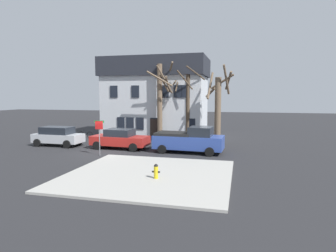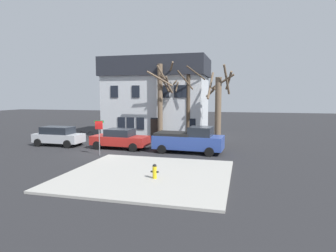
{
  "view_description": "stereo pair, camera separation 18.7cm",
  "coord_description": "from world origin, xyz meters",
  "px_view_note": "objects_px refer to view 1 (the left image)",
  "views": [
    {
      "loc": [
        10.19,
        -20.17,
        4.37
      ],
      "look_at": [
        4.45,
        2.8,
        1.91
      ],
      "focal_mm": 31.08,
      "sensor_mm": 36.0,
      "label": 1
    },
    {
      "loc": [
        10.37,
        -20.12,
        4.37
      ],
      "look_at": [
        4.45,
        2.8,
        1.91
      ],
      "focal_mm": 31.08,
      "sensor_mm": 36.0,
      "label": 2
    }
  ],
  "objects_px": {
    "pickup_truck_blue": "(189,140)",
    "fire_hydrant": "(156,171)",
    "tree_bare_mid": "(187,100)",
    "car_silver_wagon": "(58,136)",
    "street_sign_pole": "(99,131)",
    "tree_bare_far": "(218,106)",
    "building_main": "(156,97)",
    "tree_bare_near": "(161,99)",
    "car_red_sedan": "(120,139)",
    "bicycle_leaning": "(86,135)"
  },
  "relations": [
    {
      "from": "tree_bare_near",
      "to": "pickup_truck_blue",
      "type": "distance_m",
      "value": 6.98
    },
    {
      "from": "tree_bare_mid",
      "to": "bicycle_leaning",
      "type": "relative_size",
      "value": 4.2
    },
    {
      "from": "car_silver_wagon",
      "to": "street_sign_pole",
      "type": "height_order",
      "value": "street_sign_pole"
    },
    {
      "from": "tree_bare_mid",
      "to": "tree_bare_far",
      "type": "bearing_deg",
      "value": -22.89
    },
    {
      "from": "building_main",
      "to": "car_silver_wagon",
      "type": "relative_size",
      "value": 2.54
    },
    {
      "from": "tree_bare_mid",
      "to": "car_silver_wagon",
      "type": "height_order",
      "value": "tree_bare_mid"
    },
    {
      "from": "tree_bare_far",
      "to": "fire_hydrant",
      "type": "distance_m",
      "value": 12.82
    },
    {
      "from": "tree_bare_near",
      "to": "fire_hydrant",
      "type": "xyz_separation_m",
      "value": [
        3.31,
        -12.89,
        -3.56
      ]
    },
    {
      "from": "tree_bare_near",
      "to": "bicycle_leaning",
      "type": "height_order",
      "value": "tree_bare_near"
    },
    {
      "from": "tree_bare_near",
      "to": "bicycle_leaning",
      "type": "xyz_separation_m",
      "value": [
        -8.03,
        -0.13,
        -3.71
      ]
    },
    {
      "from": "car_red_sedan",
      "to": "pickup_truck_blue",
      "type": "relative_size",
      "value": 0.89
    },
    {
      "from": "tree_bare_far",
      "to": "tree_bare_near",
      "type": "bearing_deg",
      "value": 173.5
    },
    {
      "from": "tree_bare_far",
      "to": "street_sign_pole",
      "type": "distance_m",
      "value": 10.88
    },
    {
      "from": "tree_bare_far",
      "to": "bicycle_leaning",
      "type": "distance_m",
      "value": 13.92
    },
    {
      "from": "tree_bare_near",
      "to": "street_sign_pole",
      "type": "xyz_separation_m",
      "value": [
        -2.51,
        -7.77,
        -2.26
      ]
    },
    {
      "from": "tree_bare_near",
      "to": "bicycle_leaning",
      "type": "distance_m",
      "value": 8.85
    },
    {
      "from": "car_silver_wagon",
      "to": "street_sign_pole",
      "type": "xyz_separation_m",
      "value": [
        5.52,
        -2.95,
        0.94
      ]
    },
    {
      "from": "fire_hydrant",
      "to": "bicycle_leaning",
      "type": "relative_size",
      "value": 0.43
    },
    {
      "from": "pickup_truck_blue",
      "to": "tree_bare_mid",
      "type": "bearing_deg",
      "value": 101.81
    },
    {
      "from": "car_silver_wagon",
      "to": "tree_bare_far",
      "type": "bearing_deg",
      "value": 17.18
    },
    {
      "from": "building_main",
      "to": "bicycle_leaning",
      "type": "relative_size",
      "value": 6.31
    },
    {
      "from": "tree_bare_far",
      "to": "pickup_truck_blue",
      "type": "height_order",
      "value": "tree_bare_far"
    },
    {
      "from": "pickup_truck_blue",
      "to": "fire_hydrant",
      "type": "relative_size",
      "value": 7.12
    },
    {
      "from": "car_red_sedan",
      "to": "bicycle_leaning",
      "type": "relative_size",
      "value": 2.76
    },
    {
      "from": "fire_hydrant",
      "to": "bicycle_leaning",
      "type": "xyz_separation_m",
      "value": [
        -11.34,
        12.76,
        -0.14
      ]
    },
    {
      "from": "fire_hydrant",
      "to": "building_main",
      "type": "bearing_deg",
      "value": 106.25
    },
    {
      "from": "bicycle_leaning",
      "to": "car_silver_wagon",
      "type": "bearing_deg",
      "value": -89.94
    },
    {
      "from": "tree_bare_mid",
      "to": "car_silver_wagon",
      "type": "relative_size",
      "value": 1.69
    },
    {
      "from": "car_silver_wagon",
      "to": "tree_bare_mid",
      "type": "bearing_deg",
      "value": 27.5
    },
    {
      "from": "tree_bare_near",
      "to": "car_red_sedan",
      "type": "xyz_separation_m",
      "value": [
        -2.19,
        -4.8,
        -3.25
      ]
    },
    {
      "from": "tree_bare_far",
      "to": "fire_hydrant",
      "type": "bearing_deg",
      "value": -100.21
    },
    {
      "from": "tree_bare_near",
      "to": "tree_bare_mid",
      "type": "relative_size",
      "value": 1.03
    },
    {
      "from": "bicycle_leaning",
      "to": "tree_bare_far",
      "type": "bearing_deg",
      "value": -2.11
    },
    {
      "from": "tree_bare_mid",
      "to": "car_red_sedan",
      "type": "xyz_separation_m",
      "value": [
        -4.67,
        -5.45,
        -3.18
      ]
    },
    {
      "from": "tree_bare_far",
      "to": "car_silver_wagon",
      "type": "distance_m",
      "value": 14.42
    },
    {
      "from": "fire_hydrant",
      "to": "street_sign_pole",
      "type": "xyz_separation_m",
      "value": [
        -5.82,
        5.12,
        1.31
      ]
    },
    {
      "from": "tree_bare_mid",
      "to": "fire_hydrant",
      "type": "relative_size",
      "value": 9.65
    },
    {
      "from": "tree_bare_near",
      "to": "pickup_truck_blue",
      "type": "relative_size",
      "value": 1.4
    },
    {
      "from": "car_silver_wagon",
      "to": "street_sign_pole",
      "type": "relative_size",
      "value": 1.68
    },
    {
      "from": "building_main",
      "to": "fire_hydrant",
      "type": "height_order",
      "value": "building_main"
    },
    {
      "from": "pickup_truck_blue",
      "to": "fire_hydrant",
      "type": "distance_m",
      "value": 7.85
    },
    {
      "from": "car_red_sedan",
      "to": "pickup_truck_blue",
      "type": "bearing_deg",
      "value": -2.59
    },
    {
      "from": "tree_bare_mid",
      "to": "car_silver_wagon",
      "type": "bearing_deg",
      "value": -152.5
    },
    {
      "from": "building_main",
      "to": "street_sign_pole",
      "type": "relative_size",
      "value": 4.27
    },
    {
      "from": "car_red_sedan",
      "to": "street_sign_pole",
      "type": "relative_size",
      "value": 1.87
    },
    {
      "from": "tree_bare_near",
      "to": "tree_bare_mid",
      "type": "bearing_deg",
      "value": 14.75
    },
    {
      "from": "tree_bare_far",
      "to": "pickup_truck_blue",
      "type": "relative_size",
      "value": 1.3
    },
    {
      "from": "pickup_truck_blue",
      "to": "street_sign_pole",
      "type": "height_order",
      "value": "street_sign_pole"
    },
    {
      "from": "car_red_sedan",
      "to": "street_sign_pole",
      "type": "distance_m",
      "value": 3.15
    },
    {
      "from": "building_main",
      "to": "street_sign_pole",
      "type": "xyz_separation_m",
      "value": [
        -1.0,
        -11.4,
        -2.46
      ]
    }
  ]
}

